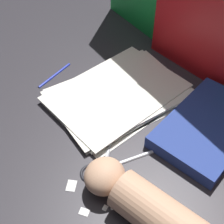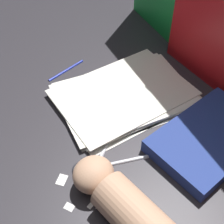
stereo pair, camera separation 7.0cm
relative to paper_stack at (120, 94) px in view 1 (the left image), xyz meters
name	(u,v)px [view 1 (the left image)]	position (x,y,z in m)	size (l,w,h in m)	color
ground_plane	(113,136)	(0.10, -0.09, -0.01)	(6.00, 6.00, 0.00)	#2D2B30
paper_stack	(120,94)	(0.00, 0.00, 0.00)	(0.27, 0.36, 0.02)	white
book_closed	(209,127)	(0.22, 0.09, 0.01)	(0.22, 0.30, 0.03)	navy
scissors	(104,167)	(0.16, -0.16, 0.00)	(0.13, 0.17, 0.01)	silver
hand_forearm	(161,217)	(0.32, -0.16, 0.03)	(0.34, 0.16, 0.08)	tan
paper_scrap_near	(84,212)	(0.21, -0.25, -0.01)	(0.02, 0.02, 0.00)	white
paper_scrap_mid	(114,205)	(0.24, -0.20, -0.01)	(0.02, 0.02, 0.00)	white
paper_scrap_far	(71,186)	(0.15, -0.24, -0.01)	(0.03, 0.03, 0.00)	white
paper_scrap_side	(105,208)	(0.23, -0.21, -0.01)	(0.01, 0.01, 0.00)	white
pen	(53,75)	(-0.18, -0.10, 0.00)	(0.05, 0.12, 0.01)	#2333B2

